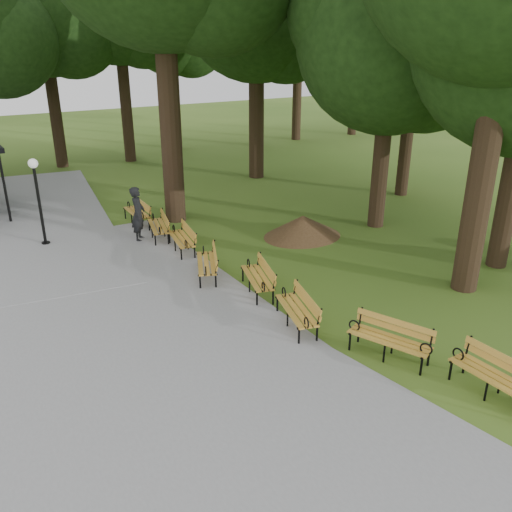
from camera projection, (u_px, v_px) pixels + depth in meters
ground at (332, 343)px, 12.05m from camera, size 100.00×100.00×0.00m
path at (118, 337)px, 12.28m from camera, size 12.00×38.00×0.06m
person at (138, 214)px, 18.11m from camera, size 0.77×0.84×1.92m
lamp_post at (36, 183)px, 17.23m from camera, size 0.32×0.32×2.99m
dirt_mound at (303, 226)px, 18.70m from camera, size 2.46×2.46×0.77m
bench_1 at (495, 378)px, 10.05m from camera, size 0.68×1.91×0.88m
bench_2 at (389, 340)px, 11.34m from camera, size 1.24×2.00×0.88m
bench_3 at (296, 310)px, 12.62m from camera, size 1.21×2.00×0.88m
bench_4 at (257, 278)px, 14.38m from camera, size 1.24×2.00×0.88m
bench_5 at (206, 263)px, 15.34m from camera, size 1.41×1.99×0.88m
bench_6 at (181, 239)px, 17.29m from camera, size 1.02×1.99×0.88m
bench_7 at (158, 226)px, 18.49m from camera, size 1.14×2.00×0.88m
bench_8 at (137, 213)px, 20.02m from camera, size 0.76×1.94×0.88m
lawn_tree_1 at (392, 37)px, 17.47m from camera, size 6.54×6.54×9.96m
lawn_tree_4 at (256, 3)px, 24.30m from camera, size 7.26×7.26×11.90m
lawn_tree_5 at (416, 49)px, 21.80m from camera, size 6.07×6.07×9.33m
tree_backdrop at (159, 17)px, 30.30m from camera, size 37.87×10.17×15.91m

